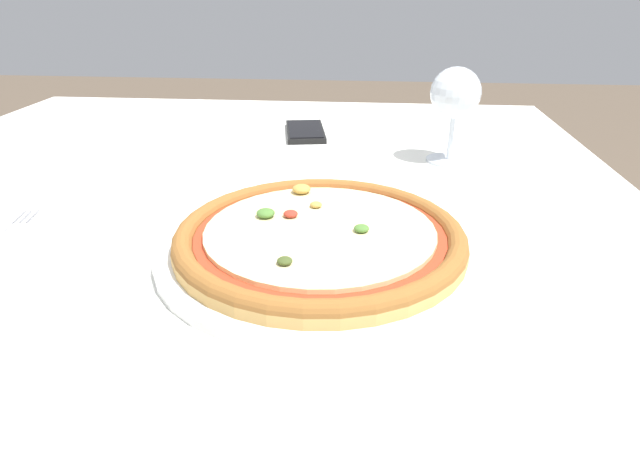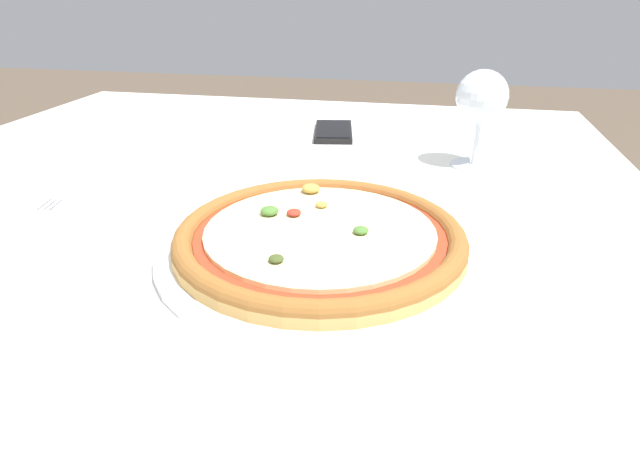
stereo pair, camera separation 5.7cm
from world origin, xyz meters
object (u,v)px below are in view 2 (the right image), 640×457
object	(u,v)px
dining_table	(243,232)
wine_glass_far_left	(482,99)
pizza_plate	(320,239)
cell_phone	(333,131)
fork	(30,224)

from	to	relation	value
dining_table	wine_glass_far_left	size ratio (longest dim) A/B	7.92
pizza_plate	wine_glass_far_left	xyz separation A→B (m)	(0.18, 0.34, 0.09)
wine_glass_far_left	cell_phone	xyz separation A→B (m)	(-0.25, 0.14, -0.10)
cell_phone	wine_glass_far_left	bearing A→B (deg)	-29.80
wine_glass_far_left	fork	bearing A→B (deg)	-147.82
fork	dining_table	bearing A→B (deg)	42.41
dining_table	cell_phone	bearing A→B (deg)	74.30
wine_glass_far_left	cell_phone	bearing A→B (deg)	150.20
pizza_plate	cell_phone	size ratio (longest dim) A/B	2.28
pizza_plate	wine_glass_far_left	distance (m)	0.39
fork	wine_glass_far_left	distance (m)	0.65
dining_table	pizza_plate	size ratio (longest dim) A/B	3.39
pizza_plate	wine_glass_far_left	bearing A→B (deg)	62.08
fork	wine_glass_far_left	xyz separation A→B (m)	(0.54, 0.34, 0.10)
cell_phone	fork	bearing A→B (deg)	-120.64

